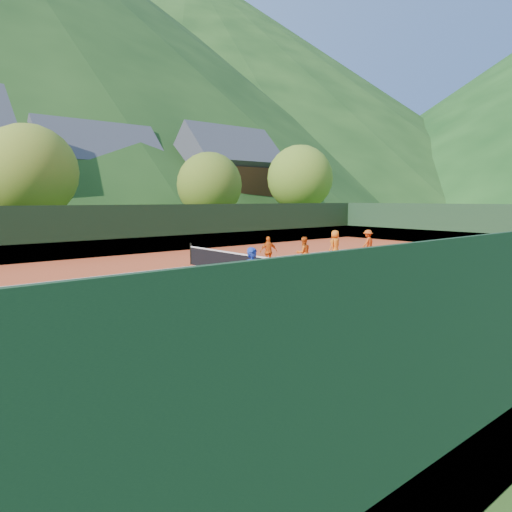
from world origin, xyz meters
TOP-DOWN VIEW (x-y plane):
  - ground at (0.00, 0.00)m, footprint 400.00×400.00m
  - clay_court at (0.00, 0.00)m, footprint 40.00×24.00m
  - mountain_far_right at (90.00, 150.00)m, footprint 260.00×260.00m
  - coach at (-3.32, -3.06)m, footprint 0.70×0.49m
  - student_a at (3.38, 1.28)m, footprint 0.88×0.77m
  - student_b at (2.58, 2.90)m, footprint 0.95×0.68m
  - student_c at (7.12, 2.49)m, footprint 0.85×0.61m
  - student_d at (9.80, 2.28)m, footprint 1.07×0.71m
  - tennis_ball_0 at (-3.40, -2.47)m, footprint 0.07×0.07m
  - tennis_ball_1 at (-2.12, -6.58)m, footprint 0.07×0.07m
  - tennis_ball_2 at (-1.54, -1.44)m, footprint 0.07×0.07m
  - tennis_ball_3 at (-4.53, -7.78)m, footprint 0.07×0.07m
  - tennis_ball_4 at (-8.98, -5.86)m, footprint 0.07×0.07m
  - tennis_ball_5 at (5.45, -7.32)m, footprint 0.07×0.07m
  - tennis_ball_6 at (-1.11, -3.52)m, footprint 0.07×0.07m
  - tennis_ball_7 at (1.38, -3.23)m, footprint 0.07×0.07m
  - tennis_ball_8 at (-2.54, -4.05)m, footprint 0.07×0.07m
  - tennis_ball_9 at (-0.76, -7.81)m, footprint 0.07×0.07m
  - tennis_ball_10 at (-5.60, -3.54)m, footprint 0.07×0.07m
  - tennis_ball_11 at (1.54, -6.57)m, footprint 0.07×0.07m
  - tennis_ball_12 at (-7.68, -5.90)m, footprint 0.07×0.07m
  - tennis_ball_13 at (-2.10, -1.98)m, footprint 0.07×0.07m
  - tennis_ball_14 at (3.52, -6.34)m, footprint 0.07×0.07m
  - tennis_ball_15 at (-7.94, -2.96)m, footprint 0.07×0.07m
  - tennis_ball_16 at (-7.39, -2.00)m, footprint 0.07×0.07m
  - tennis_ball_17 at (-3.76, -2.19)m, footprint 0.07×0.07m
  - tennis_ball_18 at (1.91, -2.46)m, footprint 0.07×0.07m
  - tennis_ball_19 at (-5.61, -9.49)m, footprint 0.07×0.07m
  - tennis_ball_20 at (-7.21, -1.84)m, footprint 0.07×0.07m
  - tennis_ball_21 at (-2.82, -2.26)m, footprint 0.07×0.07m
  - court_lines at (0.00, 0.00)m, footprint 23.83×11.03m
  - tennis_net at (0.00, 0.00)m, footprint 0.10×12.07m
  - perimeter_fence at (0.00, 0.00)m, footprint 40.40×24.24m
  - ball_hopper at (-6.37, -4.89)m, footprint 0.57×0.57m
  - chalet_mid at (6.00, 34.00)m, footprint 12.65×8.82m
  - chalet_right at (20.00, 30.00)m, footprint 11.50×8.82m
  - tree_b at (-4.00, 20.00)m, footprint 6.40×6.40m
  - tree_c at (10.00, 19.00)m, footprint 5.60×5.60m
  - tree_d at (22.00, 20.00)m, footprint 6.80×6.80m

SIDE VIEW (x-z plane):
  - ground at x=0.00m, z-range 0.00..0.00m
  - clay_court at x=0.00m, z-range 0.00..0.02m
  - court_lines at x=0.00m, z-range 0.02..0.03m
  - tennis_ball_0 at x=-3.40m, z-range 0.02..0.09m
  - tennis_ball_1 at x=-2.12m, z-range 0.02..0.09m
  - tennis_ball_2 at x=-1.54m, z-range 0.02..0.09m
  - tennis_ball_3 at x=-4.53m, z-range 0.02..0.09m
  - tennis_ball_4 at x=-8.98m, z-range 0.02..0.09m
  - tennis_ball_5 at x=5.45m, z-range 0.02..0.09m
  - tennis_ball_6 at x=-1.11m, z-range 0.02..0.09m
  - tennis_ball_7 at x=1.38m, z-range 0.02..0.09m
  - tennis_ball_8 at x=-2.54m, z-range 0.02..0.09m
  - tennis_ball_9 at x=-0.76m, z-range 0.02..0.09m
  - tennis_ball_10 at x=-5.60m, z-range 0.02..0.09m
  - tennis_ball_11 at x=1.54m, z-range 0.02..0.09m
  - tennis_ball_12 at x=-7.68m, z-range 0.02..0.09m
  - tennis_ball_13 at x=-2.10m, z-range 0.02..0.09m
  - tennis_ball_14 at x=3.52m, z-range 0.02..0.09m
  - tennis_ball_15 at x=-7.94m, z-range 0.02..0.09m
  - tennis_ball_16 at x=-7.39m, z-range 0.02..0.09m
  - tennis_ball_17 at x=-3.76m, z-range 0.02..0.09m
  - tennis_ball_18 at x=1.91m, z-range 0.02..0.09m
  - tennis_ball_19 at x=-5.61m, z-range 0.02..0.09m
  - tennis_ball_20 at x=-7.21m, z-range 0.02..0.09m
  - tennis_ball_21 at x=-2.82m, z-range 0.02..0.09m
  - tennis_net at x=0.00m, z-range -0.03..1.07m
  - ball_hopper at x=-6.37m, z-range 0.27..1.27m
  - student_b at x=2.58m, z-range 0.02..1.52m
  - student_a at x=3.38m, z-range 0.02..1.56m
  - student_d at x=9.80m, z-range 0.02..1.58m
  - student_c at x=7.12m, z-range 0.02..1.65m
  - coach at x=-3.32m, z-range 0.02..1.86m
  - perimeter_fence at x=0.00m, z-range -0.23..2.77m
  - tree_c at x=10.00m, z-range 0.87..8.22m
  - chalet_mid at x=6.00m, z-range -0.74..10.72m
  - tree_b at x=-4.00m, z-range 0.99..9.39m
  - chalet_right at x=20.00m, z-range -0.70..11.21m
  - tree_d at x=22.00m, z-range 1.06..9.98m
  - mountain_far_right at x=90.00m, z-range 0.00..95.00m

